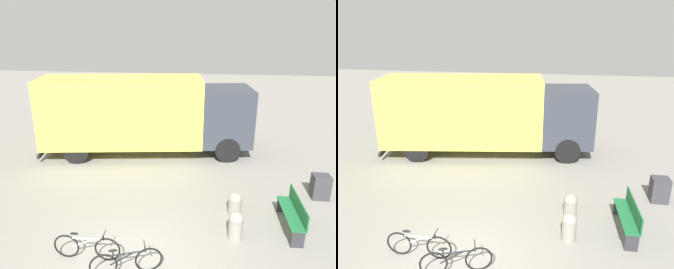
{
  "view_description": "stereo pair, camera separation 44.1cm",
  "coord_description": "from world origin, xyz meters",
  "views": [
    {
      "loc": [
        1.66,
        -6.34,
        5.73
      ],
      "look_at": [
        0.44,
        4.62,
        1.82
      ],
      "focal_mm": 35.0,
      "sensor_mm": 36.0,
      "label": 1
    },
    {
      "loc": [
        2.1,
        -6.28,
        5.73
      ],
      "look_at": [
        0.44,
        4.62,
        1.82
      ],
      "focal_mm": 35.0,
      "sensor_mm": 36.0,
      "label": 2
    }
  ],
  "objects": [
    {
      "name": "park_bench",
      "position": [
        4.33,
        2.04,
        0.54
      ],
      "size": [
        0.42,
        1.82,
        0.97
      ],
      "rotation": [
        0.0,
        0.0,
        1.58
      ],
      "color": "#1E6638",
      "rests_on": "ground"
    },
    {
      "name": "bollard_near_bench",
      "position": [
        2.66,
        1.4,
        0.44
      ],
      "size": [
        0.41,
        0.41,
        0.83
      ],
      "color": "gray",
      "rests_on": "ground"
    },
    {
      "name": "utility_box",
      "position": [
        5.67,
        3.92,
        0.41
      ],
      "size": [
        0.56,
        0.49,
        0.83
      ],
      "color": "#38383D",
      "rests_on": "ground"
    },
    {
      "name": "bollard_far_bench",
      "position": [
        2.74,
        2.65,
        0.37
      ],
      "size": [
        0.43,
        0.43,
        0.71
      ],
      "color": "gray",
      "rests_on": "ground"
    },
    {
      "name": "ground_plane",
      "position": [
        0.0,
        0.0,
        0.0
      ],
      "size": [
        60.0,
        60.0,
        0.0
      ],
      "primitive_type": "plane",
      "color": "gray"
    },
    {
      "name": "bicycle_near",
      "position": [
        -1.11,
        0.16,
        0.35
      ],
      "size": [
        1.72,
        0.44,
        0.75
      ],
      "rotation": [
        0.0,
        0.0,
        -0.01
      ],
      "color": "black",
      "rests_on": "ground"
    },
    {
      "name": "delivery_truck",
      "position": [
        -0.91,
        7.09,
        1.89
      ],
      "size": [
        9.23,
        3.31,
        3.41
      ],
      "rotation": [
        0.0,
        0.0,
        0.13
      ],
      "color": "#EAE04C",
      "rests_on": "ground"
    },
    {
      "name": "bicycle_middle",
      "position": [
        -0.01,
        -0.26,
        0.35
      ],
      "size": [
        1.65,
        0.64,
        0.75
      ],
      "rotation": [
        0.0,
        0.0,
        0.31
      ],
      "color": "black",
      "rests_on": "ground"
    }
  ]
}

